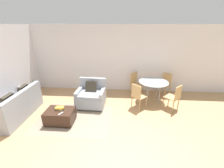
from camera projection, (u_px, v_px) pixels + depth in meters
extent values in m
plane|color=tan|center=(99.00, 146.00, 3.64)|extent=(20.00, 20.00, 0.00)
cube|color=white|center=(111.00, 59.00, 6.30)|extent=(12.00, 0.06, 2.75)
cube|color=white|center=(2.00, 71.00, 4.73)|extent=(0.06, 12.00, 2.75)
cube|color=gray|center=(75.00, 118.00, 4.71)|extent=(2.27, 1.75, 0.00)
cube|color=brown|center=(68.00, 131.00, 4.13)|extent=(2.23, 0.06, 0.00)
cube|color=brown|center=(71.00, 126.00, 4.36)|extent=(2.23, 0.06, 0.00)
cube|color=brown|center=(74.00, 120.00, 4.59)|extent=(2.23, 0.06, 0.00)
cube|color=brown|center=(76.00, 116.00, 4.82)|extent=(2.23, 0.06, 0.00)
cube|color=brown|center=(78.00, 112.00, 5.06)|extent=(2.23, 0.06, 0.00)
cube|color=brown|center=(80.00, 108.00, 5.29)|extent=(2.23, 0.06, 0.00)
cube|color=#999EA8|center=(16.00, 110.00, 4.74)|extent=(0.82, 1.78, 0.43)
cube|color=#999EA8|center=(23.00, 98.00, 4.54)|extent=(0.14, 1.78, 0.47)
cube|color=#999EA8|center=(29.00, 90.00, 5.37)|extent=(0.76, 0.12, 0.26)
cube|color=#383328|center=(23.00, 91.00, 4.91)|extent=(0.19, 0.40, 0.41)
cube|color=#383328|center=(7.00, 101.00, 4.26)|extent=(0.19, 0.40, 0.41)
cube|color=#999EA8|center=(91.00, 99.00, 5.36)|extent=(0.99, 0.90, 0.36)
cube|color=#999EA8|center=(90.00, 94.00, 5.24)|extent=(0.75, 0.77, 0.10)
cube|color=#999EA8|center=(93.00, 84.00, 5.54)|extent=(0.96, 0.16, 0.51)
cube|color=#999EA8|center=(79.00, 92.00, 5.30)|extent=(0.15, 0.80, 0.20)
cube|color=#999EA8|center=(102.00, 93.00, 5.21)|extent=(0.15, 0.80, 0.20)
cylinder|color=brown|center=(78.00, 109.00, 5.16)|extent=(0.05, 0.05, 0.06)
cylinder|color=brown|center=(100.00, 110.00, 5.08)|extent=(0.05, 0.05, 0.06)
cylinder|color=brown|center=(84.00, 100.00, 5.81)|extent=(0.05, 0.05, 0.06)
cylinder|color=brown|center=(104.00, 101.00, 5.72)|extent=(0.05, 0.05, 0.06)
cube|color=#383328|center=(91.00, 87.00, 5.29)|extent=(0.39, 0.23, 0.39)
cube|color=#382319|center=(60.00, 116.00, 4.44)|extent=(0.81, 0.58, 0.38)
cylinder|color=black|center=(46.00, 126.00, 4.32)|extent=(0.04, 0.04, 0.04)
cylinder|color=black|center=(70.00, 127.00, 4.27)|extent=(0.04, 0.04, 0.04)
cylinder|color=black|center=(53.00, 117.00, 4.76)|extent=(0.04, 0.04, 0.04)
cylinder|color=black|center=(75.00, 117.00, 4.71)|extent=(0.04, 0.04, 0.04)
cube|color=beige|center=(60.00, 109.00, 4.40)|extent=(0.18, 0.16, 0.02)
cube|color=gold|center=(60.00, 108.00, 4.40)|extent=(0.21, 0.19, 0.02)
cube|color=gold|center=(60.00, 107.00, 4.39)|extent=(0.26, 0.18, 0.03)
cube|color=#333338|center=(56.00, 108.00, 4.47)|extent=(0.13, 0.12, 0.01)
cube|color=#B7B7BC|center=(61.00, 113.00, 4.21)|extent=(0.11, 0.17, 0.01)
cylinder|color=#333338|center=(36.00, 95.00, 5.94)|extent=(0.39, 0.39, 0.24)
cylinder|color=black|center=(35.00, 93.00, 5.90)|extent=(0.36, 0.36, 0.02)
cone|color=#2D6B38|center=(35.00, 86.00, 5.78)|extent=(0.05, 0.08, 0.58)
cone|color=#2D6B38|center=(35.00, 86.00, 5.83)|extent=(0.09, 0.06, 0.55)
cone|color=#2D6B38|center=(34.00, 85.00, 5.82)|extent=(0.08, 0.07, 0.58)
cone|color=#2D6B38|center=(31.00, 87.00, 5.81)|extent=(0.04, 0.07, 0.47)
cone|color=#2D6B38|center=(32.00, 87.00, 5.76)|extent=(0.10, 0.09, 0.52)
cone|color=#2D6B38|center=(34.00, 86.00, 5.75)|extent=(0.07, 0.06, 0.62)
cylinder|color=#99A8AD|center=(154.00, 82.00, 5.52)|extent=(1.09, 1.09, 0.01)
cylinder|color=#99999E|center=(148.00, 94.00, 5.49)|extent=(0.04, 0.04, 0.76)
cylinder|color=#99999E|center=(159.00, 94.00, 5.46)|extent=(0.04, 0.04, 0.76)
cylinder|color=#99999E|center=(146.00, 89.00, 5.88)|extent=(0.04, 0.04, 0.76)
cylinder|color=#99999E|center=(157.00, 89.00, 5.85)|extent=(0.04, 0.04, 0.76)
cube|color=tan|center=(139.00, 96.00, 5.18)|extent=(0.59, 0.59, 0.03)
cube|color=tan|center=(136.00, 91.00, 4.97)|extent=(0.29, 0.29, 0.45)
cylinder|color=tan|center=(146.00, 102.00, 5.25)|extent=(0.03, 0.03, 0.42)
cylinder|color=tan|center=(138.00, 98.00, 5.50)|extent=(0.03, 0.03, 0.42)
cylinder|color=tan|center=(140.00, 106.00, 5.03)|extent=(0.03, 0.03, 0.42)
cylinder|color=tan|center=(132.00, 102.00, 5.28)|extent=(0.03, 0.03, 0.42)
cube|color=tan|center=(172.00, 97.00, 5.11)|extent=(0.59, 0.59, 0.03)
cube|color=tan|center=(178.00, 93.00, 4.88)|extent=(0.29, 0.29, 0.45)
cylinder|color=tan|center=(169.00, 100.00, 5.43)|extent=(0.03, 0.03, 0.42)
cylinder|color=tan|center=(163.00, 103.00, 5.21)|extent=(0.03, 0.03, 0.42)
cylinder|color=tan|center=(178.00, 103.00, 5.17)|extent=(0.03, 0.03, 0.42)
cylinder|color=tan|center=(173.00, 107.00, 4.95)|extent=(0.03, 0.03, 0.42)
cube|color=tan|center=(137.00, 84.00, 6.19)|extent=(0.59, 0.59, 0.03)
cube|color=tan|center=(134.00, 78.00, 6.23)|extent=(0.29, 0.29, 0.45)
cylinder|color=tan|center=(137.00, 92.00, 6.04)|extent=(0.03, 0.03, 0.42)
cylinder|color=tan|center=(143.00, 89.00, 6.26)|extent=(0.03, 0.03, 0.42)
cylinder|color=tan|center=(130.00, 89.00, 6.29)|extent=(0.03, 0.03, 0.42)
cylinder|color=tan|center=(136.00, 87.00, 6.51)|extent=(0.03, 0.03, 0.42)
cube|color=tan|center=(164.00, 85.00, 6.12)|extent=(0.59, 0.59, 0.03)
cube|color=tan|center=(167.00, 78.00, 6.14)|extent=(0.29, 0.29, 0.45)
cylinder|color=tan|center=(157.00, 90.00, 6.22)|extent=(0.03, 0.03, 0.42)
cylinder|color=tan|center=(165.00, 93.00, 5.97)|extent=(0.03, 0.03, 0.42)
cylinder|color=tan|center=(162.00, 88.00, 6.44)|extent=(0.03, 0.03, 0.42)
cylinder|color=tan|center=(169.00, 90.00, 6.19)|extent=(0.03, 0.03, 0.42)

